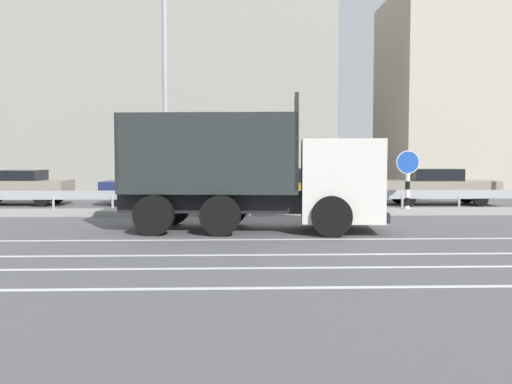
# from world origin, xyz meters

# --- Properties ---
(ground_plane) EXTENTS (320.00, 320.00, 0.00)m
(ground_plane) POSITION_xyz_m (0.00, 0.00, 0.00)
(ground_plane) COLOR #565659
(lane_strip_0) EXTENTS (53.08, 0.16, 0.01)m
(lane_strip_0) POSITION_xyz_m (-0.44, -4.09, 0.00)
(lane_strip_0) COLOR silver
(lane_strip_0) RESTS_ON ground_plane
(lane_strip_1) EXTENTS (53.08, 0.16, 0.01)m
(lane_strip_1) POSITION_xyz_m (-0.44, -6.30, 0.00)
(lane_strip_1) COLOR silver
(lane_strip_1) RESTS_ON ground_plane
(lane_strip_2) EXTENTS (53.08, 0.16, 0.01)m
(lane_strip_2) POSITION_xyz_m (-0.44, -7.74, 0.00)
(lane_strip_2) COLOR silver
(lane_strip_2) RESTS_ON ground_plane
(lane_strip_3) EXTENTS (53.08, 0.16, 0.01)m
(lane_strip_3) POSITION_xyz_m (-0.44, -9.37, 0.00)
(lane_strip_3) COLOR silver
(lane_strip_3) RESTS_ON ground_plane
(median_island) EXTENTS (29.19, 1.10, 0.18)m
(median_island) POSITION_xyz_m (0.00, 2.03, 0.09)
(median_island) COLOR gray
(median_island) RESTS_ON ground_plane
(median_guardrail) EXTENTS (53.08, 0.09, 0.78)m
(median_guardrail) POSITION_xyz_m (-0.00, 3.01, 0.57)
(median_guardrail) COLOR #9EA0A5
(median_guardrail) RESTS_ON ground_plane
(dump_truck) EXTENTS (7.23, 3.19, 3.63)m
(dump_truck) POSITION_xyz_m (0.45, -2.37, 1.30)
(dump_truck) COLOR silver
(dump_truck) RESTS_ON ground_plane
(median_road_sign) EXTENTS (0.81, 0.16, 2.21)m
(median_road_sign) POSITION_xyz_m (5.15, 2.03, 1.19)
(median_road_sign) COLOR white
(median_road_sign) RESTS_ON ground_plane
(street_lamp_1) EXTENTS (0.71, 2.71, 9.12)m
(street_lamp_1) POSITION_xyz_m (-3.25, 1.92, 5.10)
(street_lamp_1) COLOR #ADADB2
(street_lamp_1) RESTS_ON ground_plane
(parked_car_2) EXTENTS (4.28, 2.06, 1.44)m
(parked_car_2) POSITION_xyz_m (-9.77, 6.35, 0.74)
(parked_car_2) COLOR gray
(parked_car_2) RESTS_ON ground_plane
(parked_car_3) EXTENTS (4.45, 2.17, 1.47)m
(parked_car_3) POSITION_xyz_m (-4.05, 6.24, 0.75)
(parked_car_3) COLOR navy
(parked_car_3) RESTS_ON ground_plane
(parked_car_4) EXTENTS (3.98, 2.02, 1.50)m
(parked_car_4) POSITION_xyz_m (1.20, 6.33, 0.74)
(parked_car_4) COLOR #B27A14
(parked_car_4) RESTS_ON ground_plane
(parked_car_5) EXTENTS (4.72, 1.86, 1.49)m
(parked_car_5) POSITION_xyz_m (7.50, 5.77, 0.75)
(parked_car_5) COLOR gray
(parked_car_5) RESTS_ON ground_plane
(background_building_0) EXTENTS (23.20, 11.61, 11.19)m
(background_building_0) POSITION_xyz_m (-6.98, 18.99, 5.59)
(background_building_0) COLOR gray
(background_building_0) RESTS_ON ground_plane
(background_building_1) EXTENTS (12.63, 8.06, 11.18)m
(background_building_1) POSITION_xyz_m (14.45, 16.22, 5.59)
(background_building_1) COLOR #B7AD99
(background_building_1) RESTS_ON ground_plane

